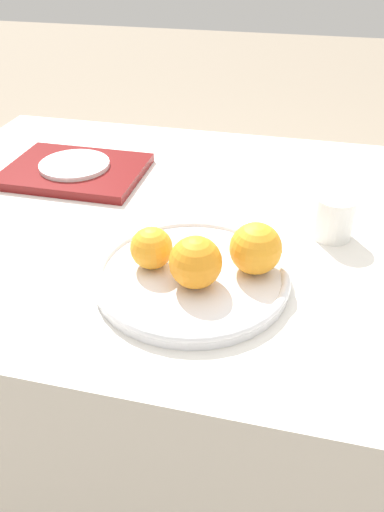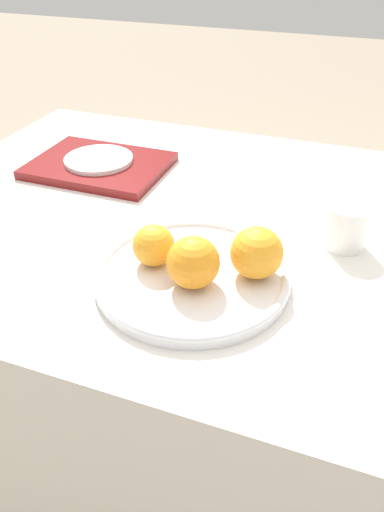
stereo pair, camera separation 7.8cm
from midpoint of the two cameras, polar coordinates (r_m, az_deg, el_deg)
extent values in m
plane|color=gray|center=(1.52, 1.17, -21.97)|extent=(12.00, 12.00, 0.00)
cube|color=silver|center=(1.22, 1.38, -11.87)|extent=(1.39, 0.91, 0.78)
cylinder|color=silver|center=(0.80, -2.78, -2.52)|extent=(0.31, 0.31, 0.02)
torus|color=silver|center=(0.80, -2.79, -2.04)|extent=(0.32, 0.32, 0.02)
sphere|color=orange|center=(0.75, -2.56, -0.83)|extent=(0.08, 0.08, 0.08)
sphere|color=orange|center=(0.80, -7.43, 0.82)|extent=(0.07, 0.07, 0.07)
sphere|color=orange|center=(0.78, 4.48, 0.77)|extent=(0.08, 0.08, 0.08)
cube|color=maroon|center=(1.18, -15.07, 9.33)|extent=(0.30, 0.23, 0.02)
cylinder|color=white|center=(1.18, -15.18, 9.98)|extent=(0.16, 0.16, 0.01)
cylinder|color=white|center=(0.93, 13.58, 4.26)|extent=(0.07, 0.07, 0.08)
camera|label=1|loc=(0.04, -92.86, -1.98)|focal=35.00mm
camera|label=2|loc=(0.04, 87.14, 1.98)|focal=35.00mm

